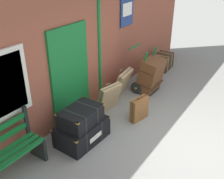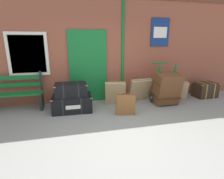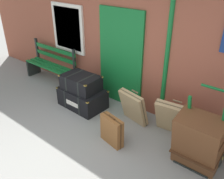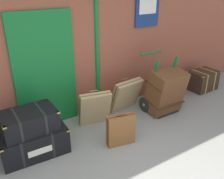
# 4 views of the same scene
# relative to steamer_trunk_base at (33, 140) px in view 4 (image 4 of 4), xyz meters

# --- Properties ---
(brick_facade) EXTENTS (10.40, 0.35, 3.20)m
(brick_facade) POSITION_rel_steamer_trunk_base_xyz_m (0.86, 0.85, 1.39)
(brick_facade) COLOR brown
(brick_facade) RESTS_ON ground
(steamer_trunk_base) EXTENTS (1.03, 0.68, 0.43)m
(steamer_trunk_base) POSITION_rel_steamer_trunk_base_xyz_m (0.00, 0.00, 0.00)
(steamer_trunk_base) COLOR black
(steamer_trunk_base) RESTS_ON ground
(steamer_trunk_middle) EXTENTS (0.82, 0.56, 0.33)m
(steamer_trunk_middle) POSITION_rel_steamer_trunk_base_xyz_m (-0.02, -0.00, 0.37)
(steamer_trunk_middle) COLOR black
(steamer_trunk_middle) RESTS_ON steamer_trunk_base
(porters_trolley) EXTENTS (0.71, 0.69, 1.18)m
(porters_trolley) POSITION_rel_steamer_trunk_base_xyz_m (2.66, 0.03, 0.06)
(porters_trolley) COLOR black
(porters_trolley) RESTS_ON ground
(large_brown_trunk) EXTENTS (0.70, 0.59, 0.94)m
(large_brown_trunk) POSITION_rel_steamer_trunk_base_xyz_m (2.66, -0.15, 0.26)
(large_brown_trunk) COLOR brown
(large_brown_trunk) RESTS_ON ground
(suitcase_umber) EXTENTS (0.63, 0.43, 0.70)m
(suitcase_umber) POSITION_rel_steamer_trunk_base_xyz_m (1.22, 0.20, 0.13)
(suitcase_umber) COLOR tan
(suitcase_umber) RESTS_ON ground
(suitcase_brown) EXTENTS (0.49, 0.24, 0.57)m
(suitcase_brown) POSITION_rel_steamer_trunk_base_xyz_m (1.29, -0.56, 0.05)
(suitcase_brown) COLOR brown
(suitcase_brown) RESTS_ON ground
(suitcase_cream) EXTENTS (0.50, 0.37, 0.60)m
(suitcase_cream) POSITION_rel_steamer_trunk_base_xyz_m (3.33, 0.21, 0.08)
(suitcase_cream) COLOR tan
(suitcase_cream) RESTS_ON ground
(suitcase_charcoal) EXTENTS (0.71, 0.46, 0.71)m
(suitcase_charcoal) POSITION_rel_steamer_trunk_base_xyz_m (2.02, 0.35, 0.14)
(suitcase_charcoal) COLOR tan
(suitcase_charcoal) RESTS_ON ground
(corner_trunk) EXTENTS (0.70, 0.51, 0.49)m
(corner_trunk) POSITION_rel_steamer_trunk_base_xyz_m (4.29, 0.22, 0.03)
(corner_trunk) COLOR #332319
(corner_trunk) RESTS_ON ground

